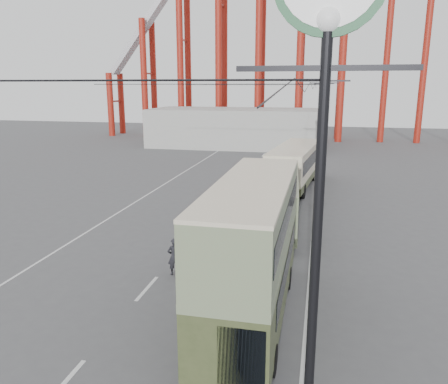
% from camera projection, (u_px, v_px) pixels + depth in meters
% --- Properties ---
extents(ground, '(160.00, 160.00, 0.00)m').
position_uv_depth(ground, '(128.00, 348.00, 13.68)').
color(ground, '#4F4F51').
rests_on(ground, ground).
extents(road_markings, '(12.52, 120.00, 0.01)m').
position_uv_depth(road_markings, '(230.00, 196.00, 32.55)').
color(road_markings, silver).
rests_on(road_markings, ground).
extents(lamp_post_near, '(3.20, 0.44, 10.80)m').
position_uv_depth(lamp_post_near, '(324.00, 94.00, 7.79)').
color(lamp_post_near, black).
rests_on(lamp_post_near, ground).
extents(lamp_post_mid, '(3.20, 0.44, 9.32)m').
position_uv_depth(lamp_post_mid, '(321.00, 138.00, 28.46)').
color(lamp_post_mid, black).
rests_on(lamp_post_mid, ground).
extents(lamp_post_far, '(3.20, 0.44, 9.32)m').
position_uv_depth(lamp_post_far, '(322.00, 116.00, 49.32)').
color(lamp_post_far, black).
rests_on(lamp_post_far, ground).
extents(lamp_post_distant, '(3.20, 0.44, 9.32)m').
position_uv_depth(lamp_post_distant, '(323.00, 107.00, 70.18)').
color(lamp_post_distant, black).
rests_on(lamp_post_distant, ground).
extents(fairground_shed, '(22.00, 10.00, 5.00)m').
position_uv_depth(fairground_shed, '(234.00, 128.00, 58.93)').
color(fairground_shed, '#AEAEA8').
rests_on(fairground_shed, ground).
extents(double_decker_bus, '(2.36, 9.25, 4.97)m').
position_uv_depth(double_decker_bus, '(253.00, 244.00, 14.78)').
color(double_decker_bus, '#394324').
rests_on(double_decker_bus, ground).
extents(single_decker_green, '(3.11, 10.72, 2.99)m').
position_uv_depth(single_decker_green, '(276.00, 196.00, 25.54)').
color(single_decker_green, gray).
rests_on(single_decker_green, ground).
extents(single_decker_cream, '(3.83, 11.00, 3.35)m').
position_uv_depth(single_decker_cream, '(295.00, 164.00, 34.92)').
color(single_decker_cream, beige).
rests_on(single_decker_cream, ground).
extents(pedestrian, '(0.72, 0.65, 1.65)m').
position_uv_depth(pedestrian, '(174.00, 256.00, 18.83)').
color(pedestrian, black).
rests_on(pedestrian, ground).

